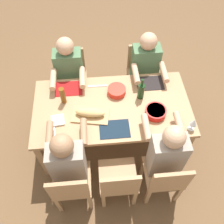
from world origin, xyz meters
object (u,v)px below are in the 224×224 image
(chair_near_left, at_px, (71,186))
(beer_bottle, at_px, (63,96))
(chair_near_right, at_px, (165,178))
(serving_bowl_greens, at_px, (117,91))
(chair_far_left, at_px, (72,75))
(diner_far_left, at_px, (70,73))
(wine_glass, at_px, (194,123))
(chair_near_center, at_px, (119,182))
(dining_table, at_px, (112,111))
(napkin_stack, at_px, (58,120))
(diner_near_right, at_px, (165,153))
(cutting_board, at_px, (90,115))
(bread_loaf, at_px, (90,112))
(wine_bottle, at_px, (141,91))
(chair_far_right, at_px, (142,70))
(diner_near_left, at_px, (68,161))
(diner_far_right, at_px, (145,68))
(serving_bowl_fruit, at_px, (156,112))

(chair_near_left, bearing_deg, beer_bottle, 93.23)
(chair_near_right, distance_m, serving_bowl_greens, 1.10)
(chair_far_left, relative_size, beer_bottle, 3.86)
(diner_far_left, height_order, wine_glass, diner_far_left)
(chair_near_center, bearing_deg, serving_bowl_greens, 85.83)
(dining_table, height_order, napkin_stack, napkin_stack)
(serving_bowl_greens, bearing_deg, beer_bottle, -172.85)
(diner_near_right, distance_m, cutting_board, 0.88)
(chair_near_right, bearing_deg, bread_loaf, 137.28)
(chair_far_left, bearing_deg, wine_bottle, -39.57)
(beer_bottle, bearing_deg, chair_far_right, 33.26)
(diner_near_right, bearing_deg, chair_far_left, 125.02)
(dining_table, relative_size, serving_bowl_greens, 8.39)
(diner_near_left, relative_size, diner_far_right, 1.00)
(dining_table, relative_size, chair_near_left, 2.08)
(serving_bowl_fruit, distance_m, beer_bottle, 1.04)
(bread_loaf, xyz_separation_m, wine_glass, (1.05, -0.26, 0.05))
(bread_loaf, bearing_deg, diner_near_right, -33.94)
(diner_far_right, bearing_deg, diner_near_right, -90.00)
(napkin_stack, bearing_deg, chair_near_right, -30.54)
(bread_loaf, height_order, napkin_stack, bread_loaf)
(chair_near_center, xyz_separation_m, chair_far_left, (-0.49, 1.57, 0.00))
(wine_glass, bearing_deg, diner_far_left, 143.06)
(chair_far_left, height_order, diner_near_right, diner_near_right)
(serving_bowl_greens, bearing_deg, bread_loaf, -136.53)
(chair_far_left, relative_size, diner_far_right, 0.71)
(diner_far_right, relative_size, napkin_stack, 8.57)
(serving_bowl_fruit, height_order, bread_loaf, bread_loaf)
(serving_bowl_fruit, height_order, wine_glass, wine_glass)
(chair_near_right, height_order, bread_loaf, same)
(diner_far_left, bearing_deg, dining_table, -51.08)
(dining_table, relative_size, cutting_board, 4.42)
(chair_far_left, bearing_deg, chair_near_left, -90.00)
(chair_far_right, bearing_deg, chair_near_left, -121.76)
(chair_near_right, bearing_deg, diner_near_right, 90.00)
(chair_near_right, relative_size, serving_bowl_greens, 4.03)
(dining_table, distance_m, napkin_stack, 0.62)
(diner_near_left, relative_size, wine_glass, 7.23)
(chair_near_right, relative_size, chair_far_right, 1.00)
(beer_bottle, bearing_deg, chair_near_right, -41.33)
(diner_far_left, distance_m, wine_bottle, 0.97)
(serving_bowl_greens, bearing_deg, chair_near_center, -94.17)
(dining_table, bearing_deg, chair_near_left, -121.76)
(diner_near_left, height_order, chair_near_right, diner_near_left)
(chair_far_left, height_order, serving_bowl_greens, chair_far_left)
(chair_near_center, height_order, napkin_stack, chair_near_center)
(serving_bowl_fruit, relative_size, serving_bowl_greens, 1.09)
(dining_table, height_order, cutting_board, cutting_board)
(chair_far_left, relative_size, serving_bowl_greens, 4.03)
(chair_far_left, relative_size, serving_bowl_fruit, 3.70)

